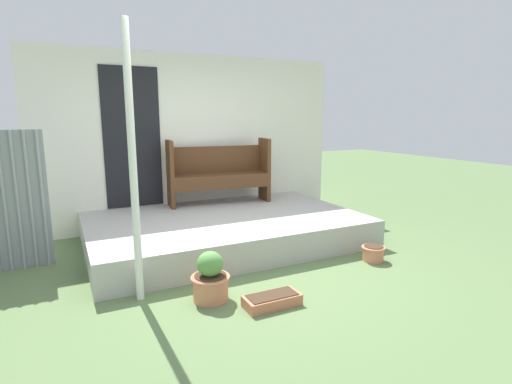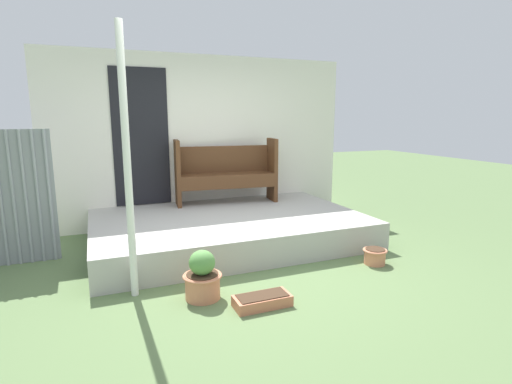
{
  "view_description": "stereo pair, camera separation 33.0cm",
  "coord_description": "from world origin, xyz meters",
  "px_view_note": "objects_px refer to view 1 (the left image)",
  "views": [
    {
      "loc": [
        -1.8,
        -3.71,
        1.7
      ],
      "look_at": [
        0.23,
        0.4,
        0.81
      ],
      "focal_mm": 28.0,
      "sensor_mm": 36.0,
      "label": 1
    },
    {
      "loc": [
        -1.5,
        -3.85,
        1.7
      ],
      "look_at": [
        0.23,
        0.4,
        0.81
      ],
      "focal_mm": 28.0,
      "sensor_mm": 36.0,
      "label": 2
    }
  ],
  "objects_px": {
    "support_post": "(133,167)",
    "flower_pot_middle": "(373,253)",
    "bench": "(219,170)",
    "planter_box_rect": "(272,300)",
    "flower_pot_left": "(210,279)"
  },
  "relations": [
    {
      "from": "flower_pot_left",
      "to": "planter_box_rect",
      "type": "relative_size",
      "value": 0.91
    },
    {
      "from": "support_post",
      "to": "flower_pot_middle",
      "type": "relative_size",
      "value": 8.97
    },
    {
      "from": "support_post",
      "to": "bench",
      "type": "xyz_separation_m",
      "value": [
        1.6,
        2.05,
        -0.38
      ]
    },
    {
      "from": "bench",
      "to": "flower_pot_middle",
      "type": "distance_m",
      "value": 2.61
    },
    {
      "from": "support_post",
      "to": "bench",
      "type": "height_order",
      "value": "support_post"
    },
    {
      "from": "flower_pot_middle",
      "to": "planter_box_rect",
      "type": "relative_size",
      "value": 0.54
    },
    {
      "from": "bench",
      "to": "support_post",
      "type": "bearing_deg",
      "value": -121.93
    },
    {
      "from": "bench",
      "to": "flower_pot_middle",
      "type": "relative_size",
      "value": 5.64
    },
    {
      "from": "support_post",
      "to": "bench",
      "type": "relative_size",
      "value": 1.59
    },
    {
      "from": "bench",
      "to": "flower_pot_left",
      "type": "xyz_separation_m",
      "value": [
        -1.01,
        -2.37,
        -0.66
      ]
    },
    {
      "from": "flower_pot_middle",
      "to": "planter_box_rect",
      "type": "bearing_deg",
      "value": -163.86
    },
    {
      "from": "bench",
      "to": "planter_box_rect",
      "type": "relative_size",
      "value": 3.04
    },
    {
      "from": "bench",
      "to": "flower_pot_left",
      "type": "relative_size",
      "value": 3.34
    },
    {
      "from": "flower_pot_middle",
      "to": "flower_pot_left",
      "type": "bearing_deg",
      "value": -177.01
    },
    {
      "from": "support_post",
      "to": "flower_pot_left",
      "type": "distance_m",
      "value": 1.24
    }
  ]
}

